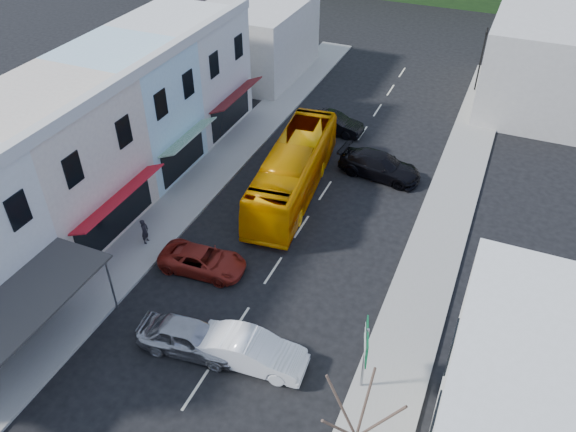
% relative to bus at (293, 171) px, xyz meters
% --- Properties ---
extents(ground, '(120.00, 120.00, 0.00)m').
position_rel_bus_xyz_m(ground, '(1.80, -11.03, -1.55)').
color(ground, black).
rests_on(ground, ground).
extents(sidewalk_left, '(3.00, 52.00, 0.15)m').
position_rel_bus_xyz_m(sidewalk_left, '(-5.70, -1.03, -1.48)').
color(sidewalk_left, gray).
rests_on(sidewalk_left, ground).
extents(sidewalk_right, '(3.00, 52.00, 0.15)m').
position_rel_bus_xyz_m(sidewalk_right, '(9.30, -1.03, -1.48)').
color(sidewalk_right, gray).
rests_on(sidewalk_right, ground).
extents(shopfront_row, '(8.25, 30.00, 8.00)m').
position_rel_bus_xyz_m(shopfront_row, '(-10.70, -6.03, 2.45)').
color(shopfront_row, beige).
rests_on(shopfront_row, ground).
extents(distant_block_left, '(8.00, 10.00, 6.00)m').
position_rel_bus_xyz_m(distant_block_left, '(-10.20, 15.97, 1.45)').
color(distant_block_left, '#B7B2A8').
rests_on(distant_block_left, ground).
extents(distant_block_right, '(8.00, 12.00, 7.00)m').
position_rel_bus_xyz_m(distant_block_right, '(12.80, 18.97, 1.95)').
color(distant_block_right, '#B7B2A8').
rests_on(distant_block_right, ground).
extents(bus, '(3.79, 11.81, 3.10)m').
position_rel_bus_xyz_m(bus, '(0.00, 0.00, 0.00)').
color(bus, orange).
rests_on(bus, ground).
extents(car_silver, '(4.58, 2.31, 1.40)m').
position_rel_bus_xyz_m(car_silver, '(0.50, -13.20, -0.85)').
color(car_silver, '#A5A4A9').
rests_on(car_silver, ground).
extents(car_white, '(4.53, 2.15, 1.40)m').
position_rel_bus_xyz_m(car_white, '(3.43, -12.83, -0.85)').
color(car_white, white).
rests_on(car_white, ground).
extents(car_red, '(4.74, 2.26, 1.40)m').
position_rel_bus_xyz_m(car_red, '(-1.60, -8.40, -0.85)').
color(car_red, maroon).
rests_on(car_red, ground).
extents(car_black_near, '(4.67, 2.29, 1.40)m').
position_rel_bus_xyz_m(car_black_near, '(4.43, 3.94, -0.85)').
color(car_black_near, black).
rests_on(car_black_near, ground).
extents(car_black_far, '(4.47, 1.99, 1.40)m').
position_rel_bus_xyz_m(car_black_far, '(-0.29, 8.30, -0.85)').
color(car_black_far, black).
rests_on(car_black_far, ground).
extents(pedestrian_left, '(0.49, 0.66, 1.70)m').
position_rel_bus_xyz_m(pedestrian_left, '(-5.55, -7.81, -0.55)').
color(pedestrian_left, black).
rests_on(pedestrian_left, sidewalk_left).
extents(direction_sign, '(1.10, 1.76, 3.68)m').
position_rel_bus_xyz_m(direction_sign, '(8.20, -12.18, 0.29)').
color(direction_sign, '#08542A').
rests_on(direction_sign, ground).
extents(traffic_signal, '(0.79, 1.20, 5.36)m').
position_rel_bus_xyz_m(traffic_signal, '(8.29, 19.52, 1.13)').
color(traffic_signal, black).
rests_on(traffic_signal, ground).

